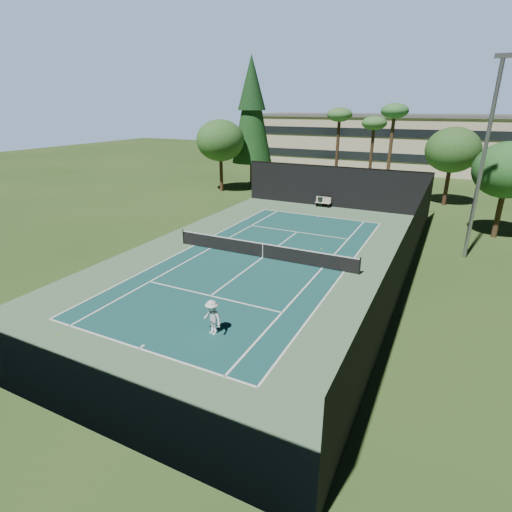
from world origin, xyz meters
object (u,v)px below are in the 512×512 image
Objects in this scene: tennis_ball_a at (57,335)px; park_bench at (323,202)px; tennis_ball_c at (321,249)px; tennis_ball_b at (239,233)px; tennis_net at (263,250)px; player at (212,317)px; trash_bin at (320,202)px; tennis_ball_d at (211,232)px.

park_bench is at bearing 83.62° from tennis_ball_a.
tennis_ball_a is at bearing -113.37° from tennis_ball_c.
tennis_ball_a is 16.83m from tennis_ball_b.
park_bench reaches higher than tennis_ball_b.
park_bench is (-3.77, 12.21, 0.51)m from tennis_ball_c.
tennis_ball_c is at bearing 47.68° from tennis_net.
tennis_ball_c is at bearing 103.29° from player.
player is at bearing -83.49° from park_bench.
tennis_ball_c is at bearing -6.62° from tennis_ball_b.
tennis_ball_c is (6.92, 16.01, 0.01)m from tennis_ball_a.
tennis_net reaches higher than park_bench.
trash_bin is at bearing 151.85° from park_bench.
trash_bin is at bearing 75.78° from tennis_ball_b.
park_bench is 1.59× the size of trash_bin.
tennis_ball_a is at bearing -95.66° from trash_bin.
tennis_net is 7.94× the size of player.
player reaches higher than tennis_ball_c.
trash_bin is at bearing 68.06° from tennis_ball_d.
tennis_ball_a is at bearing -82.21° from tennis_ball_d.
tennis_net is at bearing 72.89° from tennis_ball_a.
player reaches higher than tennis_ball_d.
tennis_ball_c reaches higher than tennis_ball_d.
tennis_net is 8.60× the size of park_bench.
park_bench is (-0.76, 15.51, -0.01)m from tennis_net.
player is (2.10, -9.50, 0.25)m from tennis_net.
player is 6.86m from tennis_ball_a.
tennis_ball_c is 13.06m from trash_bin.
tennis_ball_d is 13.40m from trash_bin.
player is 25.40m from trash_bin.
player is 21.15× the size of tennis_ball_c.
park_bench is 0.39m from trash_bin.
player is 25.42× the size of tennis_ball_a.
tennis_ball_d is 0.08× the size of trash_bin.
tennis_ball_c is at bearing -72.85° from park_bench.
tennis_ball_d is (-2.19, 15.98, 0.00)m from tennis_ball_a.
tennis_ball_c is (0.91, 12.81, -0.77)m from player.
tennis_ball_b is 7.08m from tennis_ball_c.
player reaches higher than trash_bin.
tennis_net is 167.92× the size of tennis_ball_c.
park_bench is (-2.86, 25.01, -0.27)m from player.
tennis_ball_c is 12.78m from park_bench.
tennis_net is 13.31m from tennis_ball_a.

